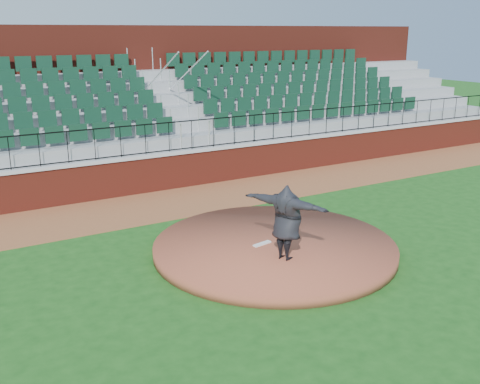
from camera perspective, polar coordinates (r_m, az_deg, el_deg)
name	(u,v)px	position (r m, az deg, el deg)	size (l,w,h in m)	color
ground	(271,259)	(13.54, 3.24, -6.83)	(90.00, 90.00, 0.00)	#184C15
warning_track	(179,201)	(18.00, -6.30, -0.96)	(34.00, 3.20, 0.01)	brown
field_wall	(159,173)	(19.26, -8.31, 1.94)	(34.00, 0.35, 1.20)	maroon
wall_cap	(158,154)	(19.11, -8.39, 3.83)	(34.00, 0.45, 0.10)	#B7B7B7
wall_railing	(157,138)	(19.00, -8.46, 5.45)	(34.00, 0.05, 1.00)	black
seating_stands	(129,113)	(21.44, -11.30, 7.89)	(34.00, 5.10, 4.60)	gray
concourse_wall	(105,94)	(24.03, -13.62, 9.70)	(34.00, 0.50, 5.50)	maroon
pitchers_mound	(274,247)	(13.89, 3.54, -5.66)	(5.98, 5.98, 0.25)	brown
pitching_rubber	(262,244)	(13.70, 2.28, -5.31)	(0.51, 0.13, 0.03)	white
pitcher	(287,222)	(12.62, 4.80, -3.11)	(2.16, 0.59, 1.76)	black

